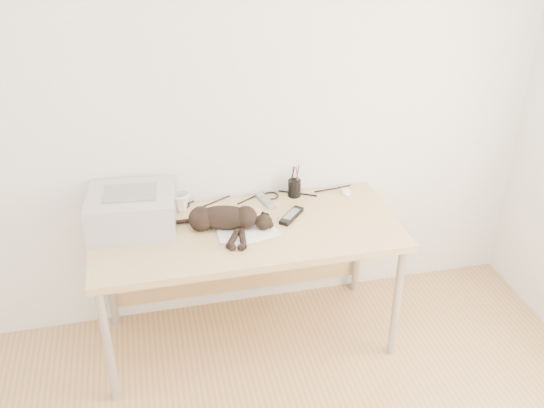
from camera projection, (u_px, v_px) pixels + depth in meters
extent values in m
plane|color=white|center=(232.00, 103.00, 3.18)|extent=(3.50, 0.00, 3.50)
cube|color=tan|center=(247.00, 232.00, 3.15)|extent=(1.60, 0.70, 0.04)
cylinder|color=#AEAEB0|center=(108.00, 347.00, 2.93)|extent=(0.04, 0.04, 0.70)
cylinder|color=#AEAEB0|center=(397.00, 303.00, 3.23)|extent=(0.04, 0.04, 0.70)
cylinder|color=#AEAEB0|center=(109.00, 276.00, 3.44)|extent=(0.04, 0.04, 0.70)
cylinder|color=#AEAEB0|center=(358.00, 243.00, 3.74)|extent=(0.04, 0.04, 0.70)
cube|color=tan|center=(237.00, 249.00, 3.59)|extent=(1.48, 0.02, 0.60)
cube|color=#B0B0B5|center=(132.00, 210.00, 3.11)|extent=(0.47, 0.41, 0.20)
cube|color=black|center=(132.00, 209.00, 3.11)|extent=(0.37, 0.05, 0.12)
cube|color=gray|center=(130.00, 193.00, 3.06)|extent=(0.28, 0.21, 0.01)
cube|color=white|center=(250.00, 232.00, 3.11)|extent=(0.31, 0.25, 0.00)
cube|color=white|center=(243.00, 230.00, 3.12)|extent=(0.27, 0.19, 0.00)
ellipsoid|color=black|center=(225.00, 218.00, 3.12)|extent=(0.33, 0.20, 0.13)
sphere|color=black|center=(201.00, 219.00, 3.12)|extent=(0.13, 0.13, 0.13)
ellipsoid|color=black|center=(264.00, 222.00, 3.11)|extent=(0.11, 0.10, 0.08)
cone|color=black|center=(263.00, 213.00, 3.13)|extent=(0.04, 0.05, 0.04)
cone|color=black|center=(267.00, 214.00, 3.13)|extent=(0.04, 0.05, 0.04)
cylinder|color=black|center=(234.00, 237.00, 3.04)|extent=(0.08, 0.18, 0.03)
cylinder|color=black|center=(243.00, 238.00, 3.04)|extent=(0.08, 0.18, 0.03)
cylinder|color=black|center=(179.00, 222.00, 3.18)|extent=(0.19, 0.07, 0.02)
imported|color=white|center=(180.00, 201.00, 3.30)|extent=(0.14, 0.14, 0.10)
cylinder|color=black|center=(294.00, 188.00, 3.43)|extent=(0.07, 0.07, 0.10)
cylinder|color=#990C0C|center=(293.00, 178.00, 3.40)|extent=(0.01, 0.01, 0.14)
cylinder|color=navy|center=(296.00, 177.00, 3.41)|extent=(0.01, 0.01, 0.14)
cylinder|color=black|center=(295.00, 178.00, 3.39)|extent=(0.01, 0.01, 0.14)
cube|color=gray|center=(266.00, 201.00, 3.38)|extent=(0.09, 0.18, 0.02)
cube|color=black|center=(291.00, 216.00, 3.24)|extent=(0.17, 0.18, 0.02)
ellipsoid|color=white|center=(346.00, 190.00, 3.48)|extent=(0.08, 0.12, 0.03)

